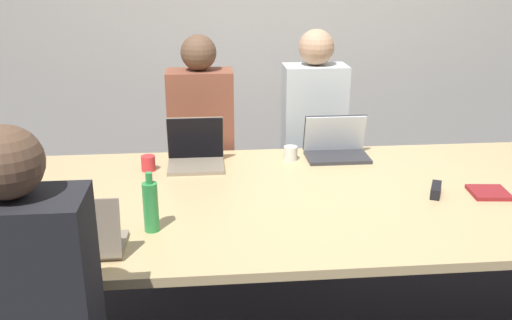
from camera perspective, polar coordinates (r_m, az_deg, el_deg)
The scene contains 13 objects.
curtain_wall at distance 4.62m, azimuth 1.68°, elevation 14.20°, with size 12.00×0.06×2.80m.
conference_table at distance 2.81m, azimuth 6.65°, elevation -4.20°, with size 4.58×1.43×0.74m.
laptop_far_midleft at distance 3.16m, azimuth -6.05°, elevation 0.81°, with size 0.31×0.26×0.26m.
person_far_midleft at distance 3.60m, azimuth -5.45°, elevation 0.93°, with size 0.40×0.24×1.40m.
cup_far_midleft at distance 3.12m, azimuth -10.72°, elevation -0.32°, with size 0.08×0.08×0.08m.
laptop_near_left at distance 2.29m, azimuth -16.94°, elevation -7.46°, with size 0.31×0.24×0.25m.
cup_near_left at distance 2.42m, azimuth -22.09°, elevation -7.38°, with size 0.07×0.07×0.08m.
bottle_near_left at distance 2.41m, azimuth -10.48°, elevation -4.54°, with size 0.06×0.06×0.26m.
laptop_far_center at distance 3.31m, azimuth 8.00°, elevation 1.51°, with size 0.36×0.24×0.24m.
person_far_center at distance 3.77m, azimuth 5.73°, elevation 1.94°, with size 0.40×0.24×1.41m.
cup_far_center at distance 3.24m, azimuth 3.48°, elevation 0.68°, with size 0.08×0.08×0.08m.
stapler at distance 2.89m, azimuth 17.54°, elevation -2.88°, with size 0.10×0.15×0.05m.
notebook at distance 2.99m, azimuth 22.26°, elevation -3.03°, with size 0.19×0.19×0.02m.
Camera 1 is at (-0.57, -2.52, 1.81)m, focal length 40.00 mm.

